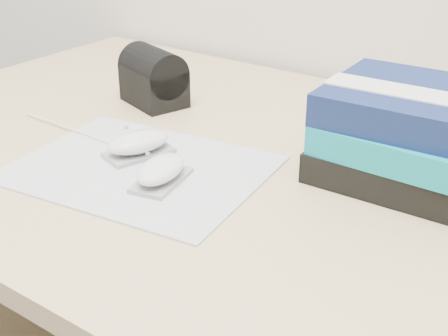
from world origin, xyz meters
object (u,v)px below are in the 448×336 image
Objects in this scene: mouse_rear at (138,144)px; pouch at (153,77)px; desk at (338,299)px; mouse_front at (161,171)px; book_stack at (423,137)px.

pouch reaches higher than mouse_rear.
desk is 0.40m from mouse_rear.
desk is 0.37m from mouse_front.
mouse_front is (-0.18, -0.20, 0.25)m from desk.
mouse_rear is (-0.27, -0.15, 0.26)m from desk.
mouse_rear is at bearing -150.28° from desk.
book_stack is at bearing -1.87° from pouch.
desk is at bearing 47.47° from mouse_front.
mouse_rear is 0.23m from pouch.
book_stack is (0.27, 0.22, 0.04)m from mouse_front.
mouse_rear is 0.42× the size of book_stack.
mouse_rear is at bearing 150.53° from mouse_front.
pouch is at bearing 132.97° from mouse_front.
mouse_front is at bearing -47.03° from pouch.
book_stack is at bearing 38.44° from mouse_front.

